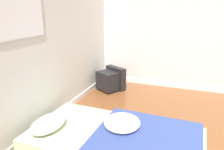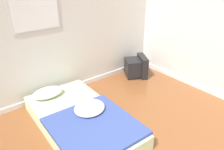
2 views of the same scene
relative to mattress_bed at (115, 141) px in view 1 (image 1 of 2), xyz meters
name	(u,v)px [view 1 (image 1 of 2)]	position (x,y,z in m)	size (l,w,h in m)	color
wall_back	(12,40)	(-0.17, 1.16, 1.14)	(7.72, 0.08, 2.60)	silver
mattress_bed	(115,141)	(0.00, 0.00, 0.00)	(1.13, 2.02, 0.38)	beige
crt_tv	(111,80)	(1.90, 0.76, 0.07)	(0.60, 0.60, 0.46)	black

